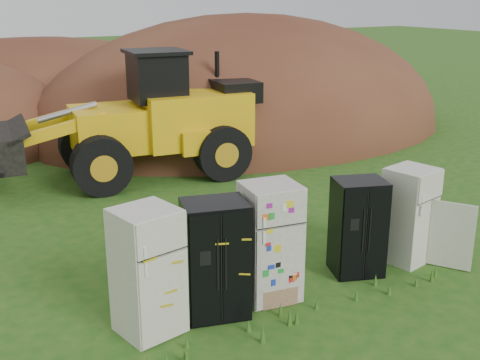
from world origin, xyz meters
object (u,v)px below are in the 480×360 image
object	(u,v)px
fridge_black_side	(215,259)
wheel_loader	(127,116)
fridge_sticker	(270,242)
fridge_black_right	(358,227)
fridge_open_door	(409,215)
fridge_leftmost	(147,272)

from	to	relation	value
fridge_black_side	wheel_loader	size ratio (longest dim) A/B	0.26
fridge_black_side	fridge_sticker	bearing A→B (deg)	16.82
fridge_black_right	fridge_open_door	xyz separation A→B (m)	(1.11, -0.07, 0.03)
fridge_leftmost	fridge_sticker	size ratio (longest dim) A/B	0.98
fridge_leftmost	fridge_open_door	world-z (taller)	fridge_leftmost
fridge_black_right	wheel_loader	xyz separation A→B (m)	(-1.51, 7.30, 0.81)
fridge_leftmost	wheel_loader	distance (m)	7.71
fridge_black_right	fridge_black_side	bearing A→B (deg)	-159.60
wheel_loader	fridge_black_side	bearing A→B (deg)	-93.42
fridge_open_door	fridge_leftmost	bearing A→B (deg)	166.69
fridge_sticker	fridge_black_right	bearing A→B (deg)	7.95
fridge_black_right	fridge_open_door	bearing A→B (deg)	15.77
fridge_leftmost	fridge_black_right	world-z (taller)	fridge_leftmost
wheel_loader	fridge_leftmost	bearing A→B (deg)	-101.29
fridge_leftmost	wheel_loader	xyz separation A→B (m)	(2.33, 7.32, 0.71)
fridge_leftmost	fridge_sticker	xyz separation A→B (m)	(2.06, 0.01, 0.01)
fridge_black_side	fridge_open_door	bearing A→B (deg)	13.89
fridge_sticker	fridge_black_side	bearing A→B (deg)	-169.54
wheel_loader	fridge_open_door	bearing A→B (deg)	-64.00
fridge_black_right	wheel_loader	bearing A→B (deg)	121.12
fridge_leftmost	fridge_black_side	distance (m)	1.06
fridge_black_side	fridge_black_right	distance (m)	2.78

